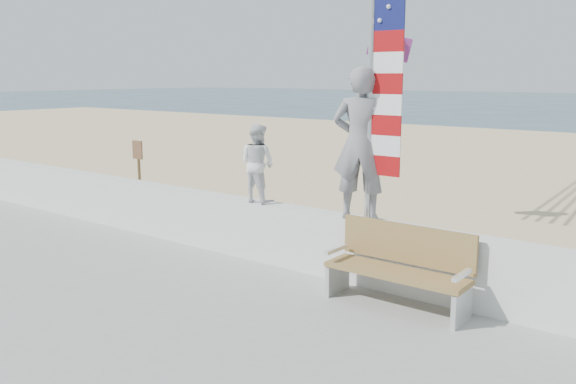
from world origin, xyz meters
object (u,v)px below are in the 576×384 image
child (257,163)px  bench (400,266)px  flag (379,76)px  adult (360,144)px

child → bench: 2.90m
bench → flag: 2.43m
flag → adult: bearing=179.9°
child → flag: flag is taller
child → bench: child is taller
adult → child: (-1.81, 0.00, -0.42)m
child → flag: (2.07, -0.00, 1.31)m
adult → child: 1.86m
bench → adult: bearing=152.6°
bench → flag: (-0.62, 0.45, 2.30)m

